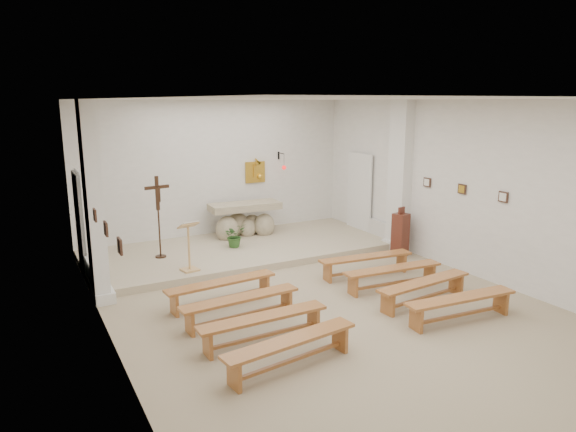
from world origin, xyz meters
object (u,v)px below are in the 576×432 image
altar (244,222)px  bench_right_second (393,273)px  crucifix_stand (158,211)px  bench_right_fourth (461,303)px  bench_right_third (424,287)px  bench_left_third (263,323)px  lectern (189,246)px  bench_left_front (221,287)px  bench_right_front (366,261)px  donation_pedestal (400,234)px  bench_left_second (241,303)px  bench_left_fourth (291,346)px

altar → bench_right_second: (1.08, -4.44, -0.18)m
crucifix_stand → bench_right_fourth: crucifix_stand is taller
bench_right_third → crucifix_stand: bearing=122.6°
bench_right_third → bench_right_fourth: same height
altar → crucifix_stand: (-2.35, -0.84, 0.68)m
crucifix_stand → bench_right_second: crucifix_stand is taller
bench_right_second → bench_left_third: 3.22m
lectern → bench_left_front: (0.06, -1.58, -0.34)m
altar → bench_left_third: 5.65m
bench_right_second → bench_right_fourth: (0.00, -1.67, 0.00)m
lectern → crucifix_stand: crucifix_stand is taller
lectern → bench_right_front: 3.55m
donation_pedestal → bench_left_second: (-4.65, -1.61, -0.18)m
lectern → bench_left_front: lectern is taller
bench_right_second → bench_right_front: bearing=94.8°
altar → bench_right_fourth: bearing=-76.4°
lectern → bench_right_third: size_ratio=0.51×
bench_right_front → bench_left_fourth: bearing=-135.1°
altar → lectern: (-2.08, -2.02, 0.16)m
bench_left_third → bench_left_front: bearing=89.2°
bench_right_front → bench_left_third: (-3.11, -1.67, 0.00)m
altar → bench_left_third: size_ratio=0.90×
donation_pedestal → bench_left_front: 4.72m
lectern → bench_left_second: 2.44m
altar → bench_right_third: 5.39m
bench_left_second → bench_left_third: 0.83m
bench_right_fourth → crucifix_stand: bearing=128.2°
altar → bench_right_third: size_ratio=0.89×
lectern → bench_right_front: lectern is taller
altar → bench_right_front: bearing=-69.8°
lectern → bench_right_second: 3.99m
lectern → bench_left_third: 3.27m
bench_right_third → bench_left_front: bearing=146.6°
donation_pedestal → bench_left_front: size_ratio=0.56×
bench_right_fourth → bench_right_second: bearing=95.1°
bench_left_third → bench_right_fourth: (3.11, -0.83, 0.00)m
crucifix_stand → bench_left_front: size_ratio=0.88×
bench_left_second → bench_right_fourth: (3.11, -1.67, 0.00)m
bench_left_front → altar: bearing=56.2°
bench_left_front → bench_left_second: same height
bench_left_second → bench_left_fourth: (0.00, -1.67, 0.00)m
bench_right_front → bench_left_third: size_ratio=1.01×
bench_left_front → bench_right_fourth: same height
lectern → bench_left_fourth: 4.10m
crucifix_stand → bench_right_front: 4.49m
crucifix_stand → bench_left_third: 4.53m
bench_left_front → bench_right_front: (3.11, 0.00, 0.00)m
bench_left_second → bench_left_fourth: bearing=-93.3°
bench_right_front → bench_left_fourth: size_ratio=1.00×
altar → donation_pedestal: size_ratio=1.59×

